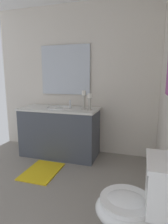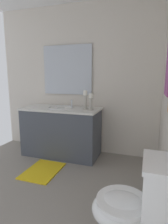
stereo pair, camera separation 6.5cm
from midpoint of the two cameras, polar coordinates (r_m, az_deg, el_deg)
floor at (r=2.57m, az=-13.36°, el=-20.32°), size 2.42×2.81×0.02m
wall_left at (r=3.30m, az=-3.58°, el=9.39°), size 0.04×2.81×2.45m
vanity_cabinet at (r=3.18m, az=-7.84°, el=-5.86°), size 0.58×1.27×0.79m
sink_basin at (r=3.10m, az=-8.00°, el=0.49°), size 0.40×0.40×0.24m
mirror at (r=3.31m, az=-6.22°, el=12.42°), size 0.02×0.87×0.82m
candle_holder_tall at (r=2.86m, az=1.06°, el=3.21°), size 0.09×0.09×0.25m
candle_holder_short at (r=2.93m, az=-0.66°, el=3.77°), size 0.09×0.09×0.29m
toilet at (r=1.59m, az=13.89°, el=-25.81°), size 0.39×0.54×0.75m
bath_mat at (r=2.81m, az=-13.20°, el=-16.94°), size 0.60×0.44×0.02m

